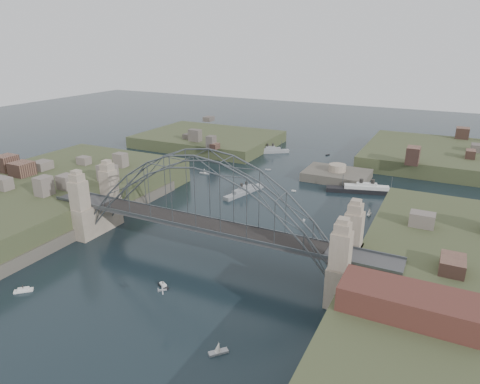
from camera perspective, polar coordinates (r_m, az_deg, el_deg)
name	(u,v)px	position (r m, az deg, el deg)	size (l,w,h in m)	color
ground	(204,257)	(98.33, -4.77, -8.69)	(500.00, 500.00, 0.00)	black
bridge	(203,207)	(93.09, -4.98, -2.01)	(84.00, 13.80, 24.60)	#444446
shore_west	(30,207)	(134.27, -26.23, -1.83)	(50.50, 90.00, 12.00)	#3D4627
headland_nw	(209,143)	(201.60, -4.18, 6.48)	(60.00, 45.00, 9.00)	#3D4627
headland_ne	(458,163)	(189.06, 27.10, 3.51)	(70.00, 55.00, 9.50)	#3D4627
fort_island	(336,180)	(154.62, 12.73, 1.56)	(22.00, 16.00, 9.40)	#4F493F
wharf_shed	(409,303)	(69.84, 21.58, -13.57)	(20.00, 8.00, 4.00)	#592D26
naval_cruiser_near	(244,191)	(136.25, 0.54, 0.08)	(6.56, 17.25, 5.17)	#909498
naval_cruiser_far	(270,151)	(186.07, 4.03, 5.48)	(14.89, 11.50, 5.62)	#909498
ocean_liner	(366,190)	(142.93, 16.47, 0.26)	(25.06, 10.25, 6.16)	black
aeroplane	(162,290)	(76.85, -10.42, -12.73)	(2.01, 2.42, 0.42)	#ADAEB4
small_boat_a	(161,214)	(122.52, -10.46, -2.85)	(2.65, 2.30, 1.43)	white
small_boat_b	(304,221)	(117.51, 8.49, -3.82)	(0.83, 1.82, 0.45)	white
small_boat_c	(163,286)	(88.72, -10.22, -12.18)	(3.06, 2.21, 1.43)	white
small_boat_d	(369,212)	(125.50, 16.87, -2.56)	(1.02, 2.40, 2.38)	white
small_boat_e	(204,172)	(157.03, -4.76, 2.65)	(3.82, 1.35, 2.38)	white
small_boat_f	(294,191)	(139.70, 7.17, 0.14)	(1.44, 0.52, 0.45)	white
small_boat_g	(218,349)	(71.70, -2.92, -20.22)	(2.89, 3.01, 2.38)	white
small_boat_h	(268,170)	(161.57, 3.74, 2.99)	(2.19, 1.41, 0.45)	white
small_boat_i	(333,263)	(97.55, 12.23, -9.26)	(2.48, 1.54, 0.45)	white
small_boat_j	(23,290)	(95.92, -26.91, -11.59)	(3.34, 3.22, 1.43)	white
small_boat_k	(328,155)	(185.91, 11.61, 4.87)	(1.39, 2.13, 0.45)	white
small_boat_l	(148,196)	(135.39, -12.23, -0.50)	(2.51, 1.02, 2.38)	white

